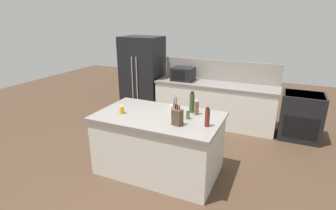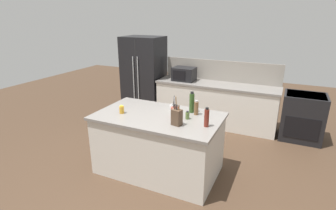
# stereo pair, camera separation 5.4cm
# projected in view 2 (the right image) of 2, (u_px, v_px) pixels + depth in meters

# --- Properties ---
(ground_plane) EXTENTS (14.00, 14.00, 0.00)m
(ground_plane) POSITION_uv_depth(u_px,v_px,m) (159.00, 170.00, 4.21)
(ground_plane) COLOR #473323
(back_counter_run) EXTENTS (2.66, 0.66, 0.94)m
(back_counter_run) POSITION_uv_depth(u_px,v_px,m) (215.00, 104.00, 5.82)
(back_counter_run) COLOR beige
(back_counter_run) RESTS_ON ground_plane
(wall_backsplash) EXTENTS (2.62, 0.03, 0.46)m
(wall_backsplash) POSITION_uv_depth(u_px,v_px,m) (221.00, 71.00, 5.87)
(wall_backsplash) COLOR gray
(wall_backsplash) RESTS_ON back_counter_run
(kitchen_island) EXTENTS (1.87, 1.11, 0.94)m
(kitchen_island) POSITION_uv_depth(u_px,v_px,m) (158.00, 143.00, 4.06)
(kitchen_island) COLOR beige
(kitchen_island) RESTS_ON ground_plane
(refrigerator) EXTENTS (0.94, 0.75, 1.88)m
(refrigerator) POSITION_uv_depth(u_px,v_px,m) (144.00, 76.00, 6.45)
(refrigerator) COLOR black
(refrigerator) RESTS_ON ground_plane
(range_oven) EXTENTS (0.76, 0.65, 0.92)m
(range_oven) POSITION_uv_depth(u_px,v_px,m) (302.00, 117.00, 5.13)
(range_oven) COLOR black
(range_oven) RESTS_ON ground_plane
(microwave) EXTENTS (0.49, 0.39, 0.30)m
(microwave) POSITION_uv_depth(u_px,v_px,m) (184.00, 74.00, 5.92)
(microwave) COLOR black
(microwave) RESTS_ON back_counter_run
(knife_block) EXTENTS (0.15, 0.13, 0.29)m
(knife_block) POSITION_uv_depth(u_px,v_px,m) (177.00, 117.00, 3.52)
(knife_block) COLOR #4C3828
(knife_block) RESTS_ON kitchen_island
(utensil_crock) EXTENTS (0.12, 0.12, 0.32)m
(utensil_crock) POSITION_uv_depth(u_px,v_px,m) (175.00, 112.00, 3.80)
(utensil_crock) COLOR brown
(utensil_crock) RESTS_ON kitchen_island
(vinegar_bottle) EXTENTS (0.07, 0.07, 0.27)m
(vinegar_bottle) POSITION_uv_depth(u_px,v_px,m) (207.00, 118.00, 3.47)
(vinegar_bottle) COLOR maroon
(vinegar_bottle) RESTS_ON kitchen_island
(salt_shaker) EXTENTS (0.06, 0.06, 0.11)m
(salt_shaker) POSITION_uv_depth(u_px,v_px,m) (172.00, 108.00, 4.07)
(salt_shaker) COLOR silver
(salt_shaker) RESTS_ON kitchen_island
(spice_jar_oregano) EXTENTS (0.06, 0.06, 0.12)m
(spice_jar_oregano) POSITION_uv_depth(u_px,v_px,m) (187.00, 115.00, 3.74)
(spice_jar_oregano) COLOR #567038
(spice_jar_oregano) RESTS_ON kitchen_island
(pepper_grinder) EXTENTS (0.06, 0.06, 0.22)m
(pepper_grinder) POSITION_uv_depth(u_px,v_px,m) (196.00, 108.00, 3.89)
(pepper_grinder) COLOR brown
(pepper_grinder) RESTS_ON kitchen_island
(olive_oil_bottle) EXTENTS (0.08, 0.08, 0.33)m
(olive_oil_bottle) POSITION_uv_depth(u_px,v_px,m) (192.00, 103.00, 3.97)
(olive_oil_bottle) COLOR #2D4C1E
(olive_oil_bottle) RESTS_ON kitchen_island
(honey_jar) EXTENTS (0.07, 0.07, 0.12)m
(honey_jar) POSITION_uv_depth(u_px,v_px,m) (122.00, 110.00, 3.96)
(honey_jar) COLOR gold
(honey_jar) RESTS_ON kitchen_island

